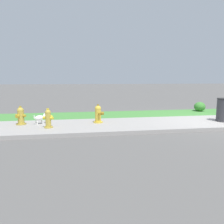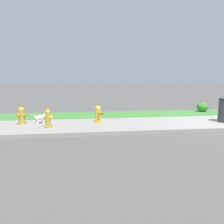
{
  "view_description": "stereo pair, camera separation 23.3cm",
  "coord_description": "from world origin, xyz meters",
  "px_view_note": "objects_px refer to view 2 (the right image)",
  "views": [
    {
      "loc": [
        -5.07,
        -7.34,
        1.6
      ],
      "look_at": [
        -3.83,
        0.38,
        0.4
      ],
      "focal_mm": 35.0,
      "sensor_mm": 36.0,
      "label": 1
    },
    {
      "loc": [
        -4.84,
        -7.38,
        1.6
      ],
      "look_at": [
        -3.83,
        0.38,
        0.4
      ],
      "focal_mm": 35.0,
      "sensor_mm": 36.0,
      "label": 2
    }
  ],
  "objects_px": {
    "small_white_dog": "(41,118)",
    "shrub_bush_far_verge": "(202,107)",
    "fire_hydrant_across_street": "(48,118)",
    "fire_hydrant_far_end": "(98,114)",
    "fire_hydrant_by_grass_verge": "(22,116)"
  },
  "relations": [
    {
      "from": "small_white_dog",
      "to": "shrub_bush_far_verge",
      "type": "height_order",
      "value": "shrub_bush_far_verge"
    },
    {
      "from": "fire_hydrant_across_street",
      "to": "fire_hydrant_far_end",
      "type": "bearing_deg",
      "value": 43.51
    },
    {
      "from": "fire_hydrant_by_grass_verge",
      "to": "shrub_bush_far_verge",
      "type": "relative_size",
      "value": 1.22
    },
    {
      "from": "shrub_bush_far_verge",
      "to": "fire_hydrant_across_street",
      "type": "bearing_deg",
      "value": -158.91
    },
    {
      "from": "fire_hydrant_by_grass_verge",
      "to": "small_white_dog",
      "type": "height_order",
      "value": "fire_hydrant_by_grass_verge"
    },
    {
      "from": "fire_hydrant_across_street",
      "to": "shrub_bush_far_verge",
      "type": "height_order",
      "value": "fire_hydrant_across_street"
    },
    {
      "from": "fire_hydrant_by_grass_verge",
      "to": "fire_hydrant_across_street",
      "type": "bearing_deg",
      "value": 174.2
    },
    {
      "from": "fire_hydrant_across_street",
      "to": "fire_hydrant_far_end",
      "type": "distance_m",
      "value": 1.78
    },
    {
      "from": "fire_hydrant_far_end",
      "to": "small_white_dog",
      "type": "relative_size",
      "value": 1.6
    },
    {
      "from": "fire_hydrant_far_end",
      "to": "small_white_dog",
      "type": "distance_m",
      "value": 2.05
    },
    {
      "from": "small_white_dog",
      "to": "shrub_bush_far_verge",
      "type": "bearing_deg",
      "value": -19.52
    },
    {
      "from": "fire_hydrant_by_grass_verge",
      "to": "shrub_bush_far_verge",
      "type": "xyz_separation_m",
      "value": [
        7.95,
        2.01,
        -0.08
      ]
    },
    {
      "from": "fire_hydrant_far_end",
      "to": "shrub_bush_far_verge",
      "type": "bearing_deg",
      "value": 98.25
    },
    {
      "from": "fire_hydrant_far_end",
      "to": "shrub_bush_far_verge",
      "type": "relative_size",
      "value": 1.26
    },
    {
      "from": "fire_hydrant_by_grass_verge",
      "to": "shrub_bush_far_verge",
      "type": "bearing_deg",
      "value": -138.19
    }
  ]
}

